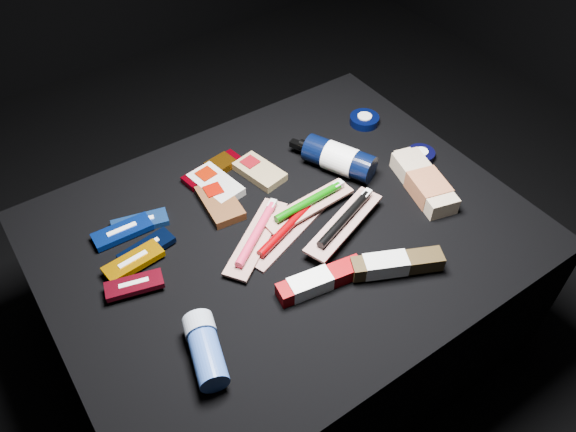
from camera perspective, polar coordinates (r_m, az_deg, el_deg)
ground at (r=1.50m, az=-0.26°, el=-11.60°), size 3.00×3.00×0.00m
cloth_table at (r=1.34m, az=-0.29°, el=-7.04°), size 0.98×0.78×0.40m
luna_bar_0 at (r=1.22m, az=-14.80°, el=-0.67°), size 0.12×0.07×0.02m
luna_bar_1 at (r=1.21m, az=-16.46°, el=-1.53°), size 0.12×0.05×0.02m
luna_bar_2 at (r=1.17m, az=-14.17°, el=-3.22°), size 0.12×0.06×0.02m
luna_bar_3 at (r=1.15m, az=-15.42°, el=-4.49°), size 0.12×0.06×0.02m
luna_bar_4 at (r=1.11m, az=-15.34°, el=-6.77°), size 0.12×0.07×0.01m
clif_bar_0 at (r=1.23m, az=-7.04°, el=1.50°), size 0.08×0.13×0.02m
clif_bar_1 at (r=1.28m, az=-7.51°, el=3.30°), size 0.09×0.14×0.02m
clif_bar_2 at (r=1.30m, az=-3.05°, el=4.64°), size 0.09×0.13×0.02m
power_bar at (r=1.32m, az=-7.41°, el=4.85°), size 0.15×0.07×0.02m
lotion_bottle at (r=1.30m, az=5.20°, el=5.84°), size 0.13×0.21×0.07m
cream_tin_upper at (r=1.46m, az=7.76°, el=9.66°), size 0.07×0.07×0.02m
cream_tin_lower at (r=1.38m, az=13.35°, el=6.10°), size 0.07×0.07×0.02m
bodywash_bottle at (r=1.29m, az=13.68°, el=3.25°), size 0.11×0.21×0.04m
deodorant_stick at (r=0.99m, az=-8.40°, el=-13.21°), size 0.09×0.14×0.06m
toothbrush_pack_0 at (r=1.17m, az=0.01°, el=-1.29°), size 0.24×0.13×0.03m
toothbrush_pack_1 at (r=1.15m, az=-3.17°, el=-1.91°), size 0.21×0.17×0.02m
toothbrush_pack_2 at (r=1.20m, az=2.19°, el=1.29°), size 0.22×0.06×0.02m
toothbrush_pack_3 at (r=1.16m, az=5.81°, el=-0.42°), size 0.23×0.13×0.03m
toothpaste_carton_red at (r=1.07m, az=2.96°, el=-6.69°), size 0.18×0.07×0.03m
toothpaste_carton_green at (r=1.11m, az=10.60°, el=-4.84°), size 0.18×0.11×0.04m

